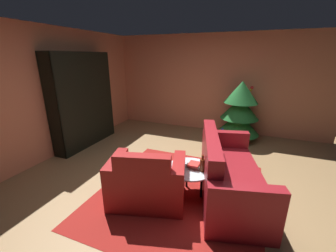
{
  "coord_description": "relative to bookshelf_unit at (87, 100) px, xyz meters",
  "views": [
    {
      "loc": [
        0.88,
        -2.78,
        1.97
      ],
      "look_at": [
        -0.26,
        0.13,
        0.94
      ],
      "focal_mm": 22.65,
      "sensor_mm": 36.0,
      "label": 1
    }
  ],
  "objects": [
    {
      "name": "wall_left",
      "position": [
        -0.24,
        -0.95,
        0.23
      ],
      "size": [
        0.06,
        5.97,
        2.53
      ],
      "primitive_type": "cube",
      "color": "#D07E58",
      "rests_on": "ground"
    },
    {
      "name": "bottle_on_table",
      "position": [
        2.92,
        -1.11,
        -0.5
      ],
      "size": [
        0.07,
        0.07,
        0.24
      ],
      "color": "#5F2912",
      "rests_on": "coffee_table"
    },
    {
      "name": "book_stack_on_table",
      "position": [
        2.79,
        -1.06,
        -0.56
      ],
      "size": [
        0.22,
        0.17,
        0.08
      ],
      "color": "tan",
      "rests_on": "coffee_table"
    },
    {
      "name": "armchair_red",
      "position": [
        2.24,
        -1.48,
        -0.73
      ],
      "size": [
        1.17,
        0.94,
        0.84
      ],
      "color": "maroon",
      "rests_on": "ground"
    },
    {
      "name": "couch_red",
      "position": [
        3.25,
        -0.87,
        -0.72
      ],
      "size": [
        1.23,
        1.99,
        0.92
      ],
      "color": "maroon",
      "rests_on": "ground"
    },
    {
      "name": "ground_plane",
      "position": [
        2.56,
        -0.95,
        -1.04
      ],
      "size": [
        7.02,
        7.02,
        0.0
      ],
      "primitive_type": "plane",
      "color": "olive"
    },
    {
      "name": "wall_back",
      "position": [
        2.56,
        2.01,
        0.23
      ],
      "size": [
        5.65,
        0.06,
        2.53
      ],
      "primitive_type": "cube",
      "color": "#D07E58",
      "rests_on": "ground"
    },
    {
      "name": "bookshelf_unit",
      "position": [
        0.0,
        0.0,
        0.0
      ],
      "size": [
        0.33,
        1.62,
        2.06
      ],
      "color": "black",
      "rests_on": "ground"
    },
    {
      "name": "area_rug",
      "position": [
        2.6,
        -1.12,
        -1.03
      ],
      "size": [
        2.35,
        2.53,
        0.01
      ],
      "primitive_type": "cube",
      "color": "maroon",
      "rests_on": "ground"
    },
    {
      "name": "decorated_tree",
      "position": [
        3.24,
        1.46,
        -0.3
      ],
      "size": [
        0.99,
        0.99,
        1.43
      ],
      "color": "brown",
      "rests_on": "ground"
    },
    {
      "name": "coffee_table",
      "position": [
        2.74,
        -1.09,
        -0.64
      ],
      "size": [
        0.67,
        0.67,
        0.43
      ],
      "color": "black",
      "rests_on": "ground"
    }
  ]
}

